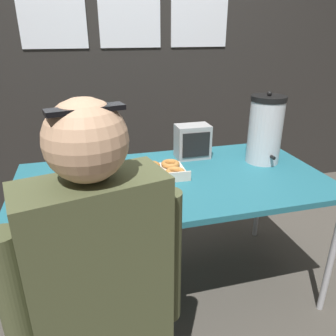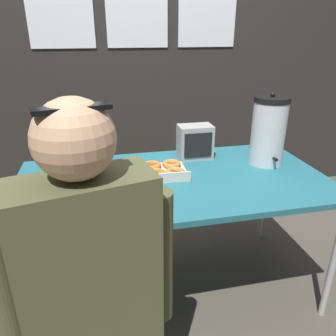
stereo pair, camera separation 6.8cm
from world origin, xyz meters
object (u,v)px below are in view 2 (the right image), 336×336
(coffee_urn, at_px, (268,131))
(person_seated, at_px, (93,302))
(donut_box, at_px, (154,171))
(cell_phone, at_px, (52,202))
(space_heater, at_px, (195,142))

(coffee_urn, relative_size, person_seated, 0.32)
(donut_box, bearing_deg, cell_phone, -154.09)
(cell_phone, bearing_deg, donut_box, 53.29)
(cell_phone, height_order, space_heater, space_heater)
(donut_box, distance_m, space_heater, 0.34)
(donut_box, distance_m, cell_phone, 0.53)
(coffee_urn, bearing_deg, person_seated, -142.53)
(cell_phone, bearing_deg, coffee_urn, 41.75)
(space_heater, distance_m, person_seated, 1.10)
(space_heater, xyz_separation_m, person_seated, (-0.60, -0.90, -0.20))
(coffee_urn, distance_m, cell_phone, 1.16)
(cell_phone, relative_size, space_heater, 0.89)
(coffee_urn, xyz_separation_m, person_seated, (-0.96, -0.74, -0.29))
(coffee_urn, height_order, person_seated, person_seated)
(donut_box, height_order, person_seated, person_seated)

